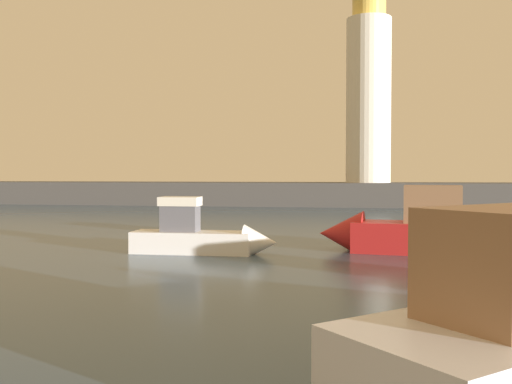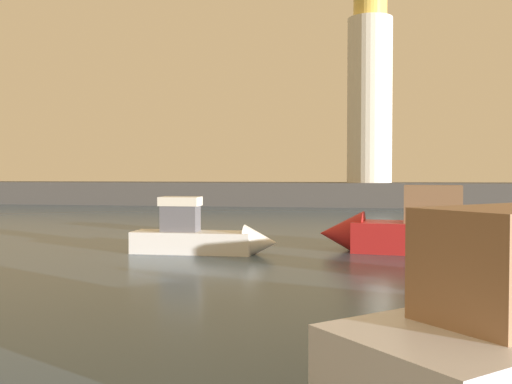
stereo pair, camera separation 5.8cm
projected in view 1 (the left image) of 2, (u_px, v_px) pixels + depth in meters
ground_plane at (245, 235)px, 27.77m from camera, size 220.00×220.00×0.00m
breakwater at (298, 194)px, 53.83m from camera, size 88.01×6.54×2.16m
lighthouse at (369, 88)px, 52.41m from camera, size 4.07×4.07×18.29m
motorboat_3 at (206, 237)px, 21.53m from camera, size 5.52×1.43×2.33m
motorboat_5 at (403, 231)px, 21.79m from camera, size 6.86×2.71×2.85m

